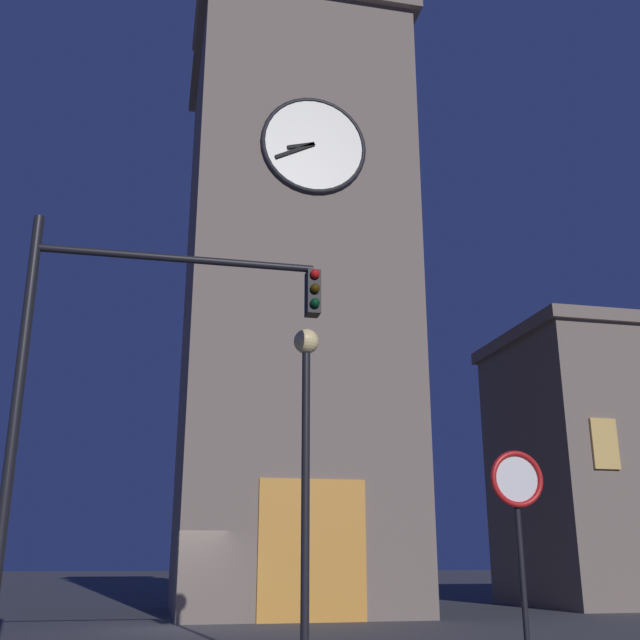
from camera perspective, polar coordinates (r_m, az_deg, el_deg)
ground_plane at (r=22.06m, az=-10.49°, el=-21.67°), size 200.00×200.00×0.00m
clocktower at (r=28.81m, az=-2.20°, el=2.04°), size 8.25×8.96×28.14m
traffic_signal_near at (r=11.84m, az=-14.93°, el=-3.19°), size 4.55×0.41×6.82m
street_lamp at (r=12.89m, az=-1.07°, el=-8.05°), size 0.44×0.44×5.55m
no_horn_sign at (r=11.08m, az=14.61°, el=-12.92°), size 0.78×0.14×3.17m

